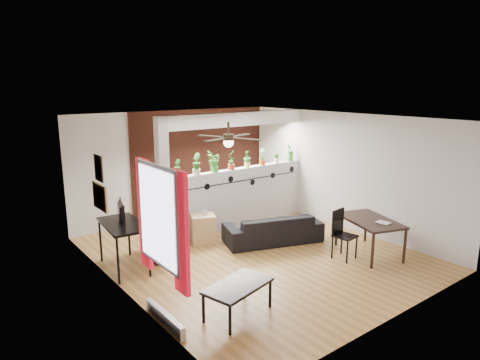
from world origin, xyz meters
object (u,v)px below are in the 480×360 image
at_px(cube_shelf, 203,229).
at_px(potted_plant_5, 262,156).
at_px(potted_plant_0, 177,168).
at_px(potted_plant_4, 247,158).
at_px(potted_plant_7, 290,152).
at_px(office_chair, 158,239).
at_px(cup, 205,212).
at_px(potted_plant_1, 196,163).
at_px(potted_plant_2, 214,161).
at_px(sofa, 273,229).
at_px(potted_plant_3, 231,159).
at_px(ceiling_fan, 228,139).
at_px(coffee_table, 238,288).
at_px(folding_chair, 341,230).
at_px(computer_desk, 123,228).
at_px(dining_table, 370,223).
at_px(potted_plant_6, 277,155).

bearing_deg(cube_shelf, potted_plant_5, 34.87).
bearing_deg(potted_plant_0, potted_plant_4, 0.00).
height_order(potted_plant_7, office_chair, potted_plant_7).
height_order(potted_plant_7, cup, potted_plant_7).
relative_size(potted_plant_1, cube_shelf, 0.78).
xyz_separation_m(potted_plant_5, cube_shelf, (-1.92, -0.39, -1.27)).
bearing_deg(potted_plant_2, sofa, -64.37).
bearing_deg(potted_plant_1, potted_plant_4, 0.00).
xyz_separation_m(potted_plant_0, potted_plant_3, (1.35, 0.00, 0.03)).
bearing_deg(potted_plant_2, office_chair, -158.76).
bearing_deg(ceiling_fan, coffee_table, -121.42).
bearing_deg(potted_plant_0, folding_chair, -53.46).
distance_m(computer_desk, dining_table, 4.57).
height_order(potted_plant_0, potted_plant_3, potted_plant_3).
bearing_deg(potted_plant_7, dining_table, -102.44).
bearing_deg(computer_desk, dining_table, -28.90).
bearing_deg(potted_plant_5, ceiling_fan, -141.67).
xyz_separation_m(potted_plant_3, dining_table, (1.18, -2.85, -0.96)).
relative_size(potted_plant_3, sofa, 0.23).
bearing_deg(cup, computer_desk, -172.12).
relative_size(potted_plant_2, potted_plant_4, 1.20).
bearing_deg(potted_plant_3, sofa, -83.28).
distance_m(potted_plant_3, coffee_table, 3.96).
distance_m(potted_plant_3, potted_plant_5, 0.90).
bearing_deg(computer_desk, folding_chair, -30.21).
height_order(potted_plant_4, potted_plant_6, potted_plant_4).
bearing_deg(potted_plant_4, ceiling_fan, -135.41).
distance_m(cup, dining_table, 3.27).
xyz_separation_m(ceiling_fan, sofa, (1.52, 0.55, -2.04)).
bearing_deg(potted_plant_2, cube_shelf, -145.44).
distance_m(ceiling_fan, potted_plant_2, 2.15).
bearing_deg(potted_plant_3, ceiling_fan, -127.36).
bearing_deg(coffee_table, potted_plant_4, 49.81).
bearing_deg(potted_plant_5, potted_plant_6, 0.00).
xyz_separation_m(office_chair, folding_chair, (2.77, -1.97, 0.13)).
bearing_deg(sofa, potted_plant_2, -45.29).
height_order(potted_plant_4, coffee_table, potted_plant_4).
bearing_deg(potted_plant_0, ceiling_fan, -90.64).
height_order(potted_plant_2, potted_plant_3, potted_plant_2).
height_order(potted_plant_0, folding_chair, potted_plant_0).
bearing_deg(potted_plant_6, coffee_table, -138.63).
height_order(ceiling_fan, potted_plant_1, ceiling_fan).
bearing_deg(folding_chair, ceiling_fan, 156.95).
xyz_separation_m(sofa, computer_desk, (-2.97, 0.60, 0.49)).
xyz_separation_m(potted_plant_6, sofa, (-1.21, -1.25, -1.26)).
bearing_deg(ceiling_fan, cube_shelf, 75.71).
bearing_deg(sofa, potted_plant_1, -30.84).
height_order(folding_chair, coffee_table, folding_chair).
height_order(potted_plant_1, potted_plant_3, potted_plant_1).
xyz_separation_m(folding_chair, coffee_table, (-2.77, -0.46, -0.14)).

